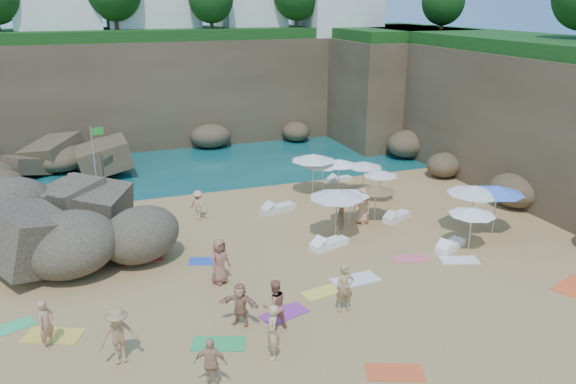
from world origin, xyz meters
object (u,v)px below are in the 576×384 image
object	(u,v)px
rock_outcrop	(72,250)
lounger_0	(339,179)
person_stand_1	(274,305)
person_stand_5	(71,184)
parasol_1	(364,164)
person_stand_6	(272,332)
parasol_2	(380,173)
person_stand_4	(362,206)
parasol_0	(339,162)
person_stand_0	(46,324)
flag_pole	(95,149)
person_stand_2	(198,205)
person_stand_3	(341,224)

from	to	relation	value
rock_outcrop	lounger_0	distance (m)	16.76
person_stand_1	person_stand_5	size ratio (longest dim) A/B	1.29
parasol_1	lounger_0	xyz separation A→B (m)	(-0.23, 2.80, -1.73)
person_stand_1	rock_outcrop	bearing A→B (deg)	-63.91
parasol_1	person_stand_6	bearing A→B (deg)	-127.08
person_stand_5	lounger_0	bearing A→B (deg)	-31.48
parasol_2	person_stand_4	bearing A→B (deg)	-132.97
parasol_0	parasol_2	distance (m)	2.67
person_stand_0	parasol_0	bearing A→B (deg)	-16.52
person_stand_0	parasol_2	bearing A→B (deg)	-24.45
flag_pole	lounger_0	size ratio (longest dim) A/B	2.39
parasol_1	person_stand_6	distance (m)	16.72
parasol_0	parasol_2	xyz separation A→B (m)	(1.57, -2.15, -0.21)
person_stand_2	person_stand_5	bearing A→B (deg)	4.86
person_stand_2	person_stand_6	distance (m)	12.71
person_stand_1	parasol_0	bearing A→B (deg)	-132.78
parasol_2	person_stand_2	xyz separation A→B (m)	(-10.20, 0.80, -0.91)
flag_pole	person_stand_1	size ratio (longest dim) A/B	2.07
lounger_0	person_stand_4	xyz separation A→B (m)	(-1.90, -6.83, 0.83)
parasol_0	lounger_0	bearing A→B (deg)	63.39
parasol_0	parasol_2	world-z (taller)	parasol_0
rock_outcrop	person_stand_4	world-z (taller)	person_stand_4
parasol_0	person_stand_2	size ratio (longest dim) A/B	1.39
parasol_0	lounger_0	world-z (taller)	parasol_0
parasol_2	person_stand_1	xyz separation A→B (m)	(-9.77, -10.34, -0.77)
person_stand_3	flag_pole	bearing A→B (deg)	81.95
person_stand_1	person_stand_2	world-z (taller)	person_stand_1
person_stand_0	rock_outcrop	bearing A→B (deg)	33.19
lounger_0	person_stand_6	world-z (taller)	person_stand_6
parasol_2	person_stand_1	world-z (taller)	person_stand_1
rock_outcrop	person_stand_2	bearing A→B (deg)	16.08
person_stand_2	person_stand_4	distance (m)	8.48
person_stand_3	person_stand_5	world-z (taller)	person_stand_3
person_stand_6	parasol_0	bearing A→B (deg)	157.21
flag_pole	parasol_0	world-z (taller)	flag_pole
rock_outcrop	flag_pole	size ratio (longest dim) A/B	1.88
parasol_0	parasol_2	bearing A→B (deg)	-53.95
person_stand_1	person_stand_6	distance (m)	1.67
person_stand_1	person_stand_6	size ratio (longest dim) A/B	1.00
parasol_0	person_stand_2	xyz separation A→B (m)	(-8.63, -1.35, -1.12)
parasol_0	parasol_1	size ratio (longest dim) A/B	1.03
lounger_0	person_stand_3	world-z (taller)	person_stand_3
parasol_2	person_stand_6	size ratio (longest dim) A/B	1.05
person_stand_3	person_stand_4	distance (m)	2.54
person_stand_0	person_stand_5	distance (m)	15.82
person_stand_4	person_stand_6	distance (m)	12.22
person_stand_0	person_stand_2	size ratio (longest dim) A/B	1.10
person_stand_5	parasol_0	bearing A→B (deg)	-39.62
parasol_2	lounger_0	distance (m)	4.53
parasol_2	lounger_0	xyz separation A→B (m)	(-0.53, 4.22, -1.57)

